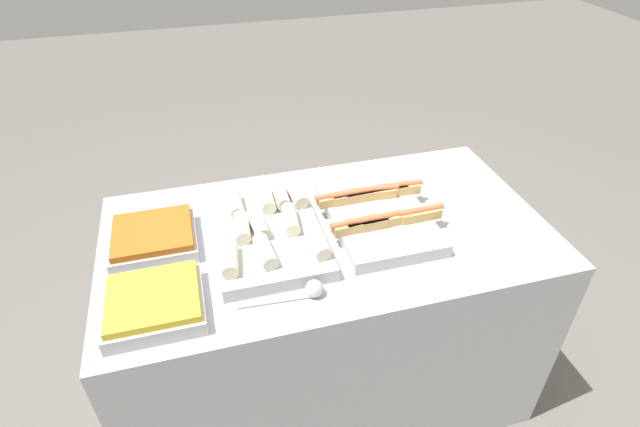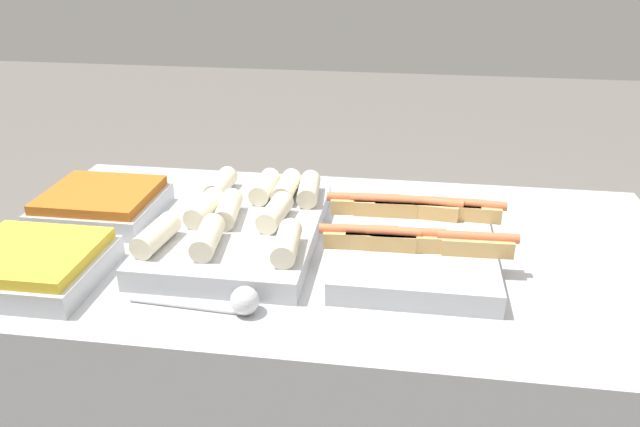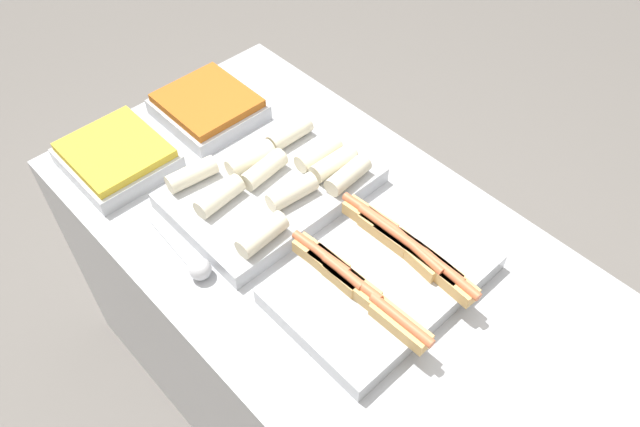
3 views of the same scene
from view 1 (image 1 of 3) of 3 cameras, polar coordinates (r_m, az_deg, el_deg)
name	(u,v)px [view 1 (image 1 of 3)]	position (r m, az deg, el deg)	size (l,w,h in m)	color
ground_plane	(326,379)	(2.46, 0.66, -18.44)	(12.00, 12.00, 0.00)	slate
counter	(326,314)	(2.11, 0.74, -11.44)	(1.60, 0.86, 0.89)	#B7BABF
tray_hotdogs	(376,213)	(1.84, 6.46, 0.08)	(0.43, 0.51, 0.10)	#B7BABF
tray_wraps	(268,231)	(1.75, -6.01, -1.99)	(0.37, 0.53, 0.10)	#B7BABF
tray_side_front	(154,304)	(1.57, -18.41, -9.77)	(0.29, 0.26, 0.07)	#B7BABF
tray_side_back	(154,238)	(1.81, -18.47, -2.69)	(0.29, 0.26, 0.07)	#B7BABF
serving_spoon_near	(310,290)	(1.55, -1.16, -8.74)	(0.27, 0.06, 0.06)	silver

